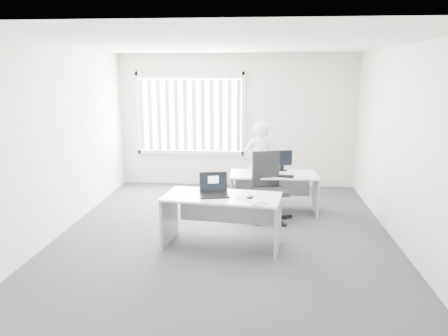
# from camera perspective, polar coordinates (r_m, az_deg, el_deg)

# --- Properties ---
(ground) EXTENTS (6.00, 6.00, 0.00)m
(ground) POSITION_cam_1_polar(r_m,az_deg,el_deg) (6.73, 0.15, -8.62)
(ground) COLOR #4A4B51
(ground) RESTS_ON ground
(wall_back) EXTENTS (5.00, 0.02, 2.80)m
(wall_back) POSITION_cam_1_polar(r_m,az_deg,el_deg) (9.33, 1.70, 6.16)
(wall_back) COLOR silver
(wall_back) RESTS_ON ground
(wall_front) EXTENTS (5.00, 0.02, 2.80)m
(wall_front) POSITION_cam_1_polar(r_m,az_deg,el_deg) (3.46, -4.02, -4.76)
(wall_front) COLOR silver
(wall_front) RESTS_ON ground
(wall_left) EXTENTS (0.02, 6.00, 2.80)m
(wall_left) POSITION_cam_1_polar(r_m,az_deg,el_deg) (7.03, -20.64, 3.30)
(wall_left) COLOR silver
(wall_left) RESTS_ON ground
(wall_right) EXTENTS (0.02, 6.00, 2.80)m
(wall_right) POSITION_cam_1_polar(r_m,az_deg,el_deg) (6.64, 22.20, 2.68)
(wall_right) COLOR silver
(wall_right) RESTS_ON ground
(ceiling) EXTENTS (5.00, 6.00, 0.02)m
(ceiling) POSITION_cam_1_polar(r_m,az_deg,el_deg) (6.29, 0.16, 15.90)
(ceiling) COLOR silver
(ceiling) RESTS_ON wall_back
(window) EXTENTS (2.32, 0.06, 1.76)m
(window) POSITION_cam_1_polar(r_m,az_deg,el_deg) (9.39, -4.46, 7.09)
(window) COLOR silver
(window) RESTS_ON wall_back
(blinds) EXTENTS (2.20, 0.10, 1.50)m
(blinds) POSITION_cam_1_polar(r_m,az_deg,el_deg) (9.33, -4.51, 6.87)
(blinds) COLOR white
(blinds) RESTS_ON wall_back
(desk_near) EXTENTS (1.69, 0.95, 0.73)m
(desk_near) POSITION_cam_1_polar(r_m,az_deg,el_deg) (6.15, -0.26, -5.47)
(desk_near) COLOR white
(desk_near) RESTS_ON ground
(desk_far) EXTENTS (1.53, 0.75, 0.69)m
(desk_far) POSITION_cam_1_polar(r_m,az_deg,el_deg) (7.69, 6.48, -2.13)
(desk_far) COLOR white
(desk_far) RESTS_ON ground
(office_chair) EXTENTS (0.84, 0.84, 1.14)m
(office_chair) POSITION_cam_1_polar(r_m,az_deg,el_deg) (7.29, 5.88, -4.09)
(office_chair) COLOR black
(office_chair) RESTS_ON ground
(person) EXTENTS (0.63, 0.49, 1.55)m
(person) POSITION_cam_1_polar(r_m,az_deg,el_deg) (8.11, 4.69, 0.68)
(person) COLOR silver
(person) RESTS_ON ground
(laptop) EXTENTS (0.45, 0.42, 0.31)m
(laptop) POSITION_cam_1_polar(r_m,az_deg,el_deg) (6.02, -1.26, -2.31)
(laptop) COLOR black
(laptop) RESTS_ON desk_near
(paper_sheet) EXTENTS (0.34, 0.27, 0.00)m
(paper_sheet) POSITION_cam_1_polar(r_m,az_deg,el_deg) (5.91, 2.97, -4.13)
(paper_sheet) COLOR white
(paper_sheet) RESTS_ON desk_near
(mouse) EXTENTS (0.08, 0.11, 0.04)m
(mouse) POSITION_cam_1_polar(r_m,az_deg,el_deg) (5.97, 3.43, -3.76)
(mouse) COLOR #B3B3B5
(mouse) RESTS_ON paper_sheet
(booklet) EXTENTS (0.22, 0.25, 0.01)m
(booklet) POSITION_cam_1_polar(r_m,az_deg,el_deg) (5.72, 4.78, -4.70)
(booklet) COLOR silver
(booklet) RESTS_ON desk_near
(keyboard) EXTENTS (0.49, 0.25, 0.02)m
(keyboard) POSITION_cam_1_polar(r_m,az_deg,el_deg) (7.46, 7.30, -1.02)
(keyboard) COLOR black
(keyboard) RESTS_ON desk_far
(monitor) EXTENTS (0.39, 0.20, 0.37)m
(monitor) POSITION_cam_1_polar(r_m,az_deg,el_deg) (7.87, 7.59, 0.98)
(monitor) COLOR black
(monitor) RESTS_ON desk_far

